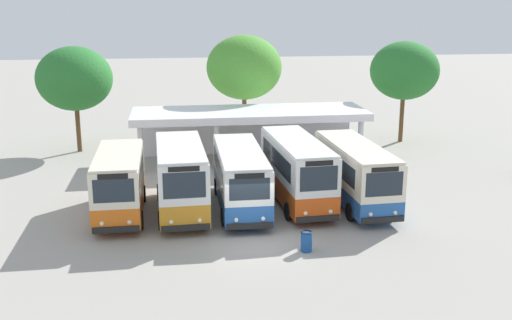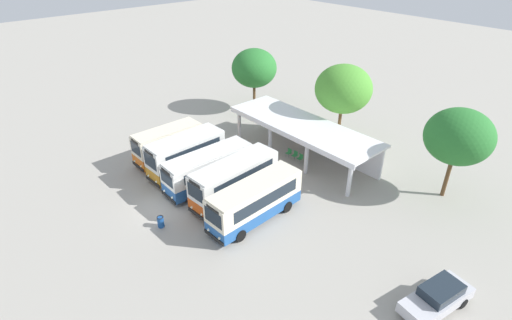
# 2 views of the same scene
# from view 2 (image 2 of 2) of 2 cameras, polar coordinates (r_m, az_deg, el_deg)

# --- Properties ---
(ground_plane) EXTENTS (180.00, 180.00, 0.00)m
(ground_plane) POSITION_cam_2_polar(r_m,az_deg,el_deg) (31.92, -13.30, -6.60)
(ground_plane) COLOR #A39E93
(city_bus_nearest_orange) EXTENTS (2.35, 6.54, 3.20)m
(city_bus_nearest_orange) POSITION_cam_2_polar(r_m,az_deg,el_deg) (37.28, -12.63, 2.40)
(city_bus_nearest_orange) COLOR black
(city_bus_nearest_orange) RESTS_ON ground
(city_bus_second_in_row) EXTENTS (2.58, 7.11, 3.49)m
(city_bus_second_in_row) POSITION_cam_2_polar(r_m,az_deg,el_deg) (34.89, -10.12, 0.93)
(city_bus_second_in_row) COLOR black
(city_bus_second_in_row) RESTS_ON ground
(city_bus_middle_cream) EXTENTS (2.38, 7.96, 3.10)m
(city_bus_middle_cream) POSITION_cam_2_polar(r_m,az_deg,el_deg) (32.89, -6.88, -1.11)
(city_bus_middle_cream) COLOR black
(city_bus_middle_cream) RESTS_ON ground
(city_bus_fourth_amber) EXTENTS (2.68, 7.83, 3.43)m
(city_bus_fourth_amber) POSITION_cam_2_polar(r_m,az_deg,el_deg) (30.90, -3.13, -2.80)
(city_bus_fourth_amber) COLOR black
(city_bus_fourth_amber) RESTS_ON ground
(city_bus_fifth_blue) EXTENTS (2.57, 7.95, 3.18)m
(city_bus_fifth_blue) POSITION_cam_2_polar(r_m,az_deg,el_deg) (28.81, -0.14, -5.79)
(city_bus_fifth_blue) COLOR black
(city_bus_fifth_blue) RESTS_ON ground
(parked_car_flank) EXTENTS (2.48, 4.81, 1.62)m
(parked_car_flank) POSITION_cam_2_polar(r_m,az_deg,el_deg) (25.62, 24.84, -17.63)
(parked_car_flank) COLOR black
(parked_car_flank) RESTS_ON ground
(terminal_canopy) EXTENTS (15.33, 4.90, 3.40)m
(terminal_canopy) POSITION_cam_2_polar(r_m,az_deg,el_deg) (37.26, 7.36, 4.30)
(terminal_canopy) COLOR silver
(terminal_canopy) RESTS_ON ground
(waiting_chair_end_by_column) EXTENTS (0.46, 0.46, 0.86)m
(waiting_chair_end_by_column) POSITION_cam_2_polar(r_m,az_deg,el_deg) (37.56, 4.81, 1.13)
(waiting_chair_end_by_column) COLOR slate
(waiting_chair_end_by_column) RESTS_ON ground
(waiting_chair_second_from_end) EXTENTS (0.46, 0.46, 0.86)m
(waiting_chair_second_from_end) POSITION_cam_2_polar(r_m,az_deg,el_deg) (37.20, 5.69, 0.77)
(waiting_chair_second_from_end) COLOR slate
(waiting_chair_second_from_end) RESTS_ON ground
(waiting_chair_middle_seat) EXTENTS (0.46, 0.46, 0.86)m
(waiting_chair_middle_seat) POSITION_cam_2_polar(r_m,az_deg,el_deg) (36.76, 6.46, 0.35)
(waiting_chair_middle_seat) COLOR slate
(waiting_chair_middle_seat) RESTS_ON ground
(roadside_tree_behind_canopy) EXTENTS (5.50, 5.50, 7.98)m
(roadside_tree_behind_canopy) POSITION_cam_2_polar(r_m,az_deg,el_deg) (39.29, 12.57, 10.03)
(roadside_tree_behind_canopy) COLOR brown
(roadside_tree_behind_canopy) RESTS_ON ground
(roadside_tree_east_of_canopy) EXTENTS (5.06, 5.06, 7.51)m
(roadside_tree_east_of_canopy) POSITION_cam_2_polar(r_m,az_deg,el_deg) (33.32, 27.35, 3.03)
(roadside_tree_east_of_canopy) COLOR brown
(roadside_tree_east_of_canopy) RESTS_ON ground
(roadside_tree_west_of_canopy) EXTENTS (5.20, 5.20, 7.37)m
(roadside_tree_west_of_canopy) POSITION_cam_2_polar(r_m,az_deg,el_deg) (46.39, -0.26, 13.19)
(roadside_tree_west_of_canopy) COLOR brown
(roadside_tree_west_of_canopy) RESTS_ON ground
(litter_bin_apron) EXTENTS (0.49, 0.49, 0.90)m
(litter_bin_apron) POSITION_cam_2_polar(r_m,az_deg,el_deg) (29.71, -13.67, -8.68)
(litter_bin_apron) COLOR #19478C
(litter_bin_apron) RESTS_ON ground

